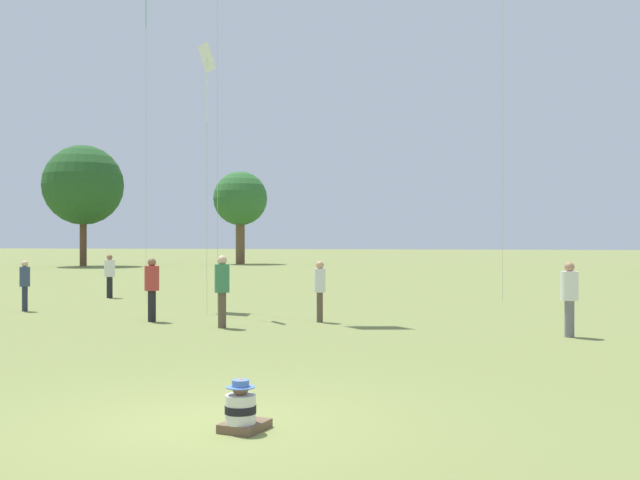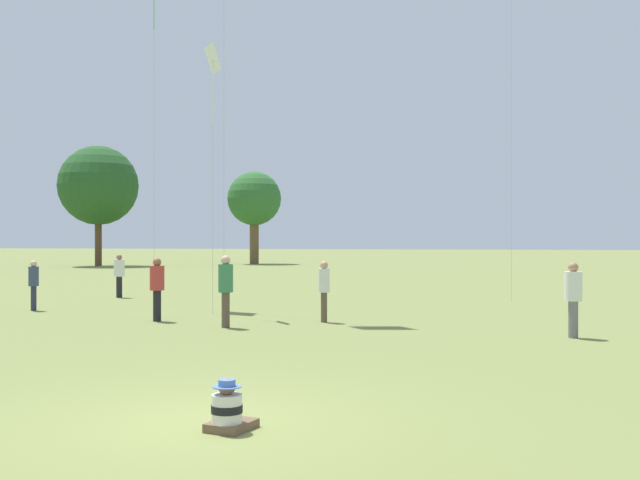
{
  "view_description": "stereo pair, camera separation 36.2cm",
  "coord_description": "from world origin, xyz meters",
  "px_view_note": "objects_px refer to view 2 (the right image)",
  "views": [
    {
      "loc": [
        2.91,
        -8.53,
        2.2
      ],
      "look_at": [
        0.14,
        6.3,
        2.18
      ],
      "focal_mm": 42.0,
      "sensor_mm": 36.0,
      "label": 1
    },
    {
      "loc": [
        3.27,
        -8.46,
        2.2
      ],
      "look_at": [
        0.14,
        6.3,
        2.18
      ],
      "focal_mm": 42.0,
      "sensor_mm": 36.0,
      "label": 2
    }
  ],
  "objects_px": {
    "person_standing_1": "(573,293)",
    "person_standing_2": "(34,281)",
    "person_standing_3": "(226,284)",
    "seated_toddler": "(228,410)",
    "distant_tree_0": "(254,200)",
    "person_standing_4": "(157,284)",
    "distant_tree_2": "(98,186)",
    "kite_2": "(213,69)",
    "person_standing_0": "(324,285)",
    "person_standing_5": "(119,272)"
  },
  "relations": [
    {
      "from": "person_standing_5",
      "to": "distant_tree_0",
      "type": "distance_m",
      "value": 38.28
    },
    {
      "from": "distant_tree_2",
      "to": "person_standing_0",
      "type": "bearing_deg",
      "value": -54.18
    },
    {
      "from": "person_standing_0",
      "to": "person_standing_3",
      "type": "height_order",
      "value": "person_standing_3"
    },
    {
      "from": "distant_tree_0",
      "to": "kite_2",
      "type": "bearing_deg",
      "value": -74.55
    },
    {
      "from": "person_standing_1",
      "to": "person_standing_3",
      "type": "distance_m",
      "value": 8.2
    },
    {
      "from": "person_standing_4",
      "to": "kite_2",
      "type": "height_order",
      "value": "kite_2"
    },
    {
      "from": "kite_2",
      "to": "distant_tree_2",
      "type": "distance_m",
      "value": 41.81
    },
    {
      "from": "person_standing_1",
      "to": "person_standing_4",
      "type": "bearing_deg",
      "value": -91.04
    },
    {
      "from": "person_standing_3",
      "to": "person_standing_4",
      "type": "bearing_deg",
      "value": -177.65
    },
    {
      "from": "person_standing_3",
      "to": "kite_2",
      "type": "bearing_deg",
      "value": 141.68
    },
    {
      "from": "person_standing_2",
      "to": "distant_tree_0",
      "type": "relative_size",
      "value": 0.19
    },
    {
      "from": "seated_toddler",
      "to": "person_standing_5",
      "type": "xyz_separation_m",
      "value": [
        -10.39,
        17.73,
        0.71
      ]
    },
    {
      "from": "person_standing_4",
      "to": "kite_2",
      "type": "relative_size",
      "value": 0.22
    },
    {
      "from": "person_standing_0",
      "to": "distant_tree_0",
      "type": "distance_m",
      "value": 46.88
    },
    {
      "from": "person_standing_2",
      "to": "person_standing_4",
      "type": "distance_m",
      "value": 5.35
    },
    {
      "from": "seated_toddler",
      "to": "person_standing_0",
      "type": "height_order",
      "value": "person_standing_0"
    },
    {
      "from": "seated_toddler",
      "to": "kite_2",
      "type": "relative_size",
      "value": 0.08
    },
    {
      "from": "person_standing_0",
      "to": "person_standing_3",
      "type": "xyz_separation_m",
      "value": [
        -2.14,
        -1.69,
        0.1
      ]
    },
    {
      "from": "person_standing_3",
      "to": "kite_2",
      "type": "relative_size",
      "value": 0.23
    },
    {
      "from": "person_standing_3",
      "to": "distant_tree_2",
      "type": "relative_size",
      "value": 0.18
    },
    {
      "from": "distant_tree_2",
      "to": "person_standing_2",
      "type": "bearing_deg",
      "value": -64.31
    },
    {
      "from": "person_standing_2",
      "to": "person_standing_4",
      "type": "relative_size",
      "value": 0.91
    },
    {
      "from": "person_standing_0",
      "to": "kite_2",
      "type": "height_order",
      "value": "kite_2"
    },
    {
      "from": "person_standing_1",
      "to": "person_standing_2",
      "type": "relative_size",
      "value": 1.09
    },
    {
      "from": "person_standing_5",
      "to": "person_standing_3",
      "type": "bearing_deg",
      "value": 112.75
    },
    {
      "from": "person_standing_2",
      "to": "kite_2",
      "type": "height_order",
      "value": "kite_2"
    },
    {
      "from": "person_standing_3",
      "to": "person_standing_5",
      "type": "relative_size",
      "value": 1.11
    },
    {
      "from": "kite_2",
      "to": "person_standing_0",
      "type": "bearing_deg",
      "value": -103.16
    },
    {
      "from": "person_standing_1",
      "to": "person_standing_4",
      "type": "height_order",
      "value": "person_standing_4"
    },
    {
      "from": "person_standing_4",
      "to": "distant_tree_2",
      "type": "distance_m",
      "value": 43.38
    },
    {
      "from": "person_standing_3",
      "to": "kite_2",
      "type": "distance_m",
      "value": 6.9
    },
    {
      "from": "seated_toddler",
      "to": "person_standing_4",
      "type": "distance_m",
      "value": 11.91
    },
    {
      "from": "person_standing_2",
      "to": "person_standing_4",
      "type": "bearing_deg",
      "value": 55.29
    },
    {
      "from": "seated_toddler",
      "to": "distant_tree_0",
      "type": "distance_m",
      "value": 57.91
    },
    {
      "from": "person_standing_2",
      "to": "person_standing_3",
      "type": "bearing_deg",
      "value": 54.73
    },
    {
      "from": "distant_tree_0",
      "to": "person_standing_2",
      "type": "bearing_deg",
      "value": -82.0
    },
    {
      "from": "person_standing_0",
      "to": "distant_tree_0",
      "type": "relative_size",
      "value": 0.2
    },
    {
      "from": "seated_toddler",
      "to": "person_standing_1",
      "type": "height_order",
      "value": "person_standing_1"
    },
    {
      "from": "person_standing_1",
      "to": "distant_tree_2",
      "type": "bearing_deg",
      "value": -134.28
    },
    {
      "from": "kite_2",
      "to": "seated_toddler",
      "type": "bearing_deg",
      "value": -152.8
    },
    {
      "from": "person_standing_3",
      "to": "distant_tree_2",
      "type": "distance_m",
      "value": 45.38
    },
    {
      "from": "person_standing_3",
      "to": "distant_tree_2",
      "type": "xyz_separation_m",
      "value": [
        -24.11,
        38.06,
        5.46
      ]
    },
    {
      "from": "person_standing_0",
      "to": "person_standing_5",
      "type": "height_order",
      "value": "person_standing_5"
    },
    {
      "from": "person_standing_5",
      "to": "kite_2",
      "type": "bearing_deg",
      "value": 118.99
    },
    {
      "from": "person_standing_1",
      "to": "distant_tree_0",
      "type": "xyz_separation_m",
      "value": [
        -21.44,
        45.94,
        4.7
      ]
    },
    {
      "from": "person_standing_0",
      "to": "distant_tree_2",
      "type": "xyz_separation_m",
      "value": [
        -26.25,
        36.37,
        5.56
      ]
    },
    {
      "from": "kite_2",
      "to": "person_standing_3",
      "type": "bearing_deg",
      "value": -147.98
    },
    {
      "from": "person_standing_1",
      "to": "person_standing_0",
      "type": "bearing_deg",
      "value": -101.93
    },
    {
      "from": "person_standing_0",
      "to": "distant_tree_2",
      "type": "bearing_deg",
      "value": 179.7
    },
    {
      "from": "distant_tree_0",
      "to": "distant_tree_2",
      "type": "xyz_separation_m",
      "value": [
        -10.87,
        -7.67,
        0.85
      ]
    }
  ]
}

